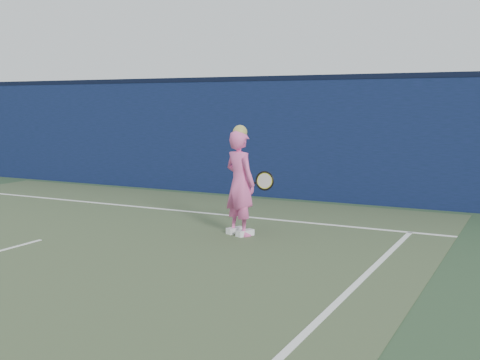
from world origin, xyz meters
The scene contains 4 objects.
backstop_wall centered at (0.00, 6.50, 1.25)m, with size 24.00×0.40×2.50m, color #0B1733.
wall_cap centered at (0.00, 6.50, 2.55)m, with size 24.00×0.42×0.10m, color black.
player centered at (2.47, 2.67, 0.82)m, with size 0.70×0.59×1.70m.
racket centered at (2.67, 3.10, 0.80)m, with size 0.57×0.16×0.31m.
Camera 1 is at (6.57, -5.46, 2.03)m, focal length 45.00 mm.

